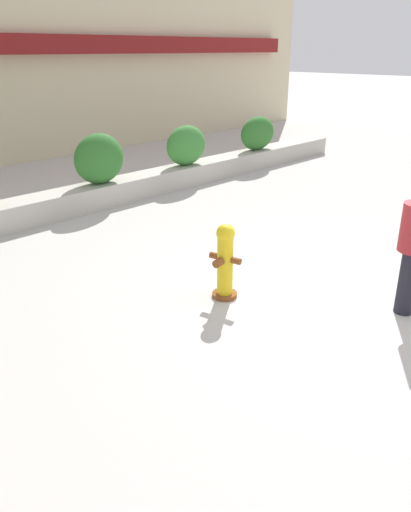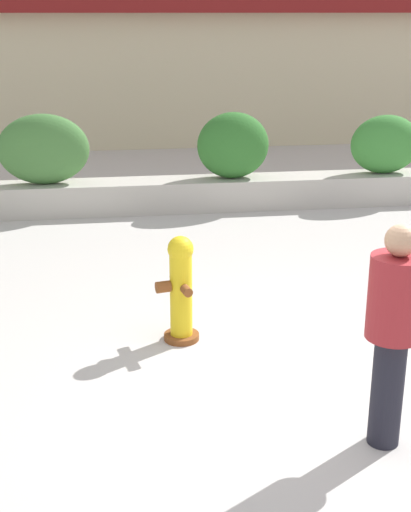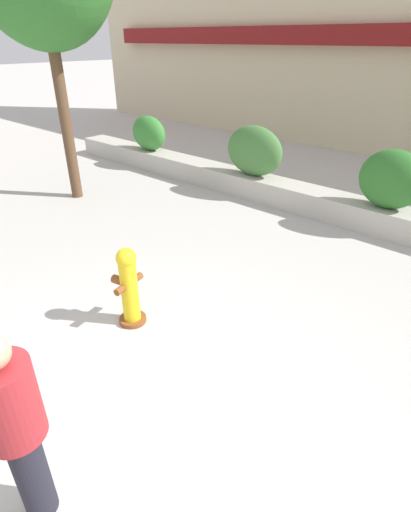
% 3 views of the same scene
% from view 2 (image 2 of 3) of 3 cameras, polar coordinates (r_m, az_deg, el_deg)
% --- Properties ---
extents(ground_plane, '(120.00, 120.00, 0.00)m').
position_cam_2_polar(ground_plane, '(6.48, 9.11, -9.97)').
color(ground_plane, '#BCB7B2').
extents(planter_wall_low, '(18.00, 0.70, 0.50)m').
position_cam_2_polar(planter_wall_low, '(11.88, 0.74, 5.05)').
color(planter_wall_low, '#B7B2A8').
rests_on(planter_wall_low, ground).
extents(hedge_bush_1, '(1.44, 0.61, 1.11)m').
position_cam_2_polar(hedge_bush_1, '(11.61, -12.84, 8.32)').
color(hedge_bush_1, '#427538').
rests_on(hedge_bush_1, planter_wall_low).
extents(hedge_bush_2, '(1.18, 0.70, 1.08)m').
position_cam_2_polar(hedge_bush_2, '(11.77, 2.22, 8.83)').
color(hedge_bush_2, '#2D6B28').
rests_on(hedge_bush_2, planter_wall_low).
extents(hedge_bush_3, '(1.21, 0.61, 0.98)m').
position_cam_2_polar(hedge_bush_3, '(12.51, 14.20, 8.66)').
color(hedge_bush_3, '#387F33').
rests_on(hedge_bush_3, planter_wall_low).
extents(fire_hydrant, '(0.46, 0.48, 1.08)m').
position_cam_2_polar(fire_hydrant, '(6.97, -2.01, -2.57)').
color(fire_hydrant, brown).
rests_on(fire_hydrant, ground).
extents(pedestrian, '(0.56, 0.56, 1.73)m').
position_cam_2_polar(pedestrian, '(5.31, 14.80, -5.25)').
color(pedestrian, black).
rests_on(pedestrian, ground).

